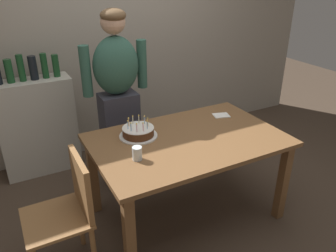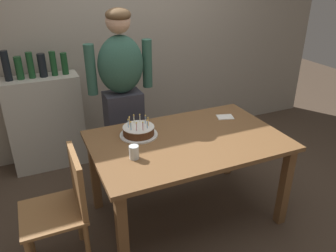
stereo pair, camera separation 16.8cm
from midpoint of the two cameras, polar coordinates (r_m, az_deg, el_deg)
name	(u,v)px [view 2 (the right image)]	position (r m, az deg, el deg)	size (l,w,h in m)	color
ground_plane	(186,213)	(3.03, 4.68, -14.69)	(10.00, 10.00, 0.00)	#47382B
back_wall	(125,33)	(3.80, -6.07, 15.50)	(5.20, 0.10, 2.60)	#9E9384
dining_table	(188,150)	(2.66, 5.17, -4.07)	(1.50, 0.96, 0.74)	brown
birthday_cake	(139,131)	(2.64, -3.25, -0.92)	(0.30, 0.30, 0.15)	white
water_glass_near	(134,152)	(2.33, -3.80, -4.54)	(0.07, 0.07, 0.10)	silver
napkin_stack	(225,117)	(3.03, 11.32, 1.50)	(0.14, 0.11, 0.01)	white
person_man_bearded	(123,97)	(3.09, -6.24, 4.90)	(0.61, 0.27, 1.66)	#33333D
dining_chair	(65,203)	(2.38, -15.27, -12.64)	(0.42, 0.42, 0.87)	olive
shelf_cabinet	(46,121)	(3.65, -18.95, 0.75)	(0.74, 0.30, 1.27)	beige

